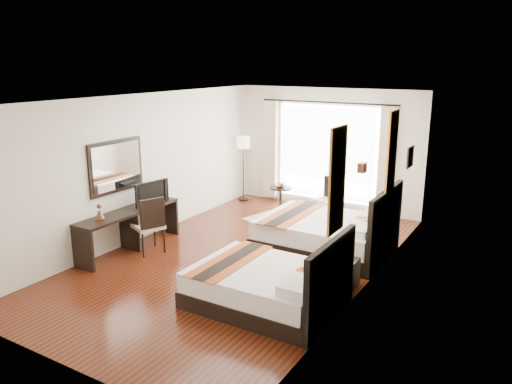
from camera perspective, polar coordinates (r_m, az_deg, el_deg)
The scene contains 29 objects.
floor at distance 8.92m, azimuth -1.70°, elevation -7.60°, with size 4.50×7.50×0.01m, color black.
ceiling at distance 8.27m, azimuth -1.85°, elevation 10.61°, with size 4.50×7.50×0.02m, color white.
wall_headboard at distance 7.55m, azimuth 12.75°, elevation -0.88°, with size 0.01×7.50×2.80m, color silver.
wall_desk at distance 9.85m, azimuth -12.86°, elevation 2.75°, with size 0.01×7.50×2.80m, color silver.
wall_window at distance 11.75m, azimuth 8.14°, elevation 4.89°, with size 4.50×0.01×2.80m, color silver.
wall_entry at distance 5.83m, azimuth -22.11°, elevation -6.34°, with size 4.50×0.01×2.80m, color silver.
window_glass at distance 11.75m, azimuth 8.09°, elevation 4.40°, with size 2.40×0.02×2.20m, color white.
sheer_curtain at distance 11.70m, azimuth 7.98°, elevation 4.35°, with size 2.30×0.02×2.10m, color white.
drape_left at distance 12.29m, azimuth 1.65°, elevation 4.90°, with size 0.35×0.14×2.35m, color beige.
drape_right at distance 11.19m, azimuth 14.75°, elevation 3.43°, with size 0.35×0.14×2.35m, color beige.
art_panel_near at distance 6.27m, azimuth 9.26°, elevation 1.30°, with size 0.03×0.50×1.35m, color #934015.
art_panel_far at distance 8.50m, azimuth 15.29°, elevation 4.50°, with size 0.03×0.50×1.35m, color #934015.
wall_sconce at distance 7.25m, azimuth 12.03°, elevation 2.75°, with size 0.10×0.14×0.14m, color #4E2B1C.
mirror_frame at distance 9.33m, azimuth -15.69°, elevation 2.85°, with size 0.04×1.25×0.95m, color black.
mirror_glass at distance 9.31m, azimuth -15.59°, elevation 2.83°, with size 0.01×1.12×0.82m, color white.
bed_near at distance 7.21m, azimuth 1.54°, elevation -10.61°, with size 2.06×1.60×1.16m.
bed_far at distance 9.24m, azimuth 8.22°, elevation -4.69°, with size 2.29×1.79×1.30m.
nightstand at distance 7.84m, azimuth 9.89°, elevation -9.24°, with size 0.39×0.48×0.46m, color black.
table_lamp at distance 7.75m, azimuth 10.32°, elevation -5.42°, with size 0.23×0.23×0.36m.
vase at distance 7.59m, azimuth 9.57°, elevation -7.29°, with size 0.13×0.13×0.13m, color black.
console_desk at distance 9.47m, azimuth -14.24°, elevation -4.24°, with size 0.50×2.20×0.76m, color black.
television at distance 9.66m, azimuth -12.09°, elevation -0.01°, with size 0.77×0.10×0.44m, color black.
bronze_figurine at distance 8.89m, azimuth -17.43°, elevation -2.32°, with size 0.17×0.17×0.25m, color #4E2B1C, non-canonical shape.
desk_chair at distance 9.30m, azimuth -12.10°, elevation -4.85°, with size 0.64×0.64×1.05m.
floor_lamp at distance 12.24m, azimuth -1.45°, elevation 5.22°, with size 0.32×0.32×1.60m.
side_table at distance 11.54m, azimuth 2.83°, elevation -0.82°, with size 0.50×0.50×0.58m, color black.
fruit_bowl at distance 11.42m, azimuth 2.81°, elevation 0.65°, with size 0.21×0.21×0.05m, color #402917.
window_chair at distance 11.06m, azimuth 8.04°, elevation -1.67°, with size 0.53×0.53×0.93m.
jute_rug at distance 10.89m, azimuth 2.49°, elevation -3.33°, with size 1.34×0.91×0.01m, color tan.
Camera 1 is at (4.45, -6.94, 3.40)m, focal length 35.00 mm.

